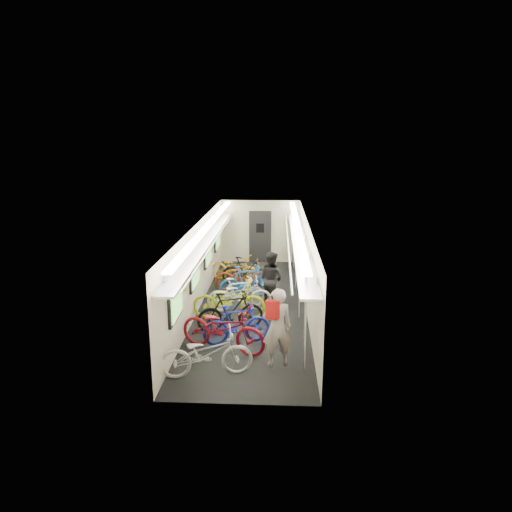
# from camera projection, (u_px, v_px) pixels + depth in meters

# --- Properties ---
(train_car_shell) EXTENTS (10.00, 10.00, 10.00)m
(train_car_shell) POSITION_uv_depth(u_px,v_px,m) (242.00, 244.00, 13.27)
(train_car_shell) COLOR black
(train_car_shell) RESTS_ON ground
(bicycle_0) EXTENTS (1.93, 1.01, 0.97)m
(bicycle_0) POSITION_uv_depth(u_px,v_px,m) (206.00, 353.00, 8.99)
(bicycle_0) COLOR silver
(bicycle_0) RESTS_ON ground
(bicycle_1) EXTENTS (1.65, 0.90, 0.96)m
(bicycle_1) POSITION_uv_depth(u_px,v_px,m) (237.00, 324.00, 10.46)
(bicycle_1) COLOR #1C2BAA
(bicycle_1) RESTS_ON ground
(bicycle_2) EXTENTS (2.17, 1.41, 1.08)m
(bicycle_2) POSITION_uv_depth(u_px,v_px,m) (223.00, 328.00, 10.07)
(bicycle_2) COLOR maroon
(bicycle_2) RESTS_ON ground
(bicycle_3) EXTENTS (1.74, 0.98, 1.01)m
(bicycle_3) POSITION_uv_depth(u_px,v_px,m) (230.00, 311.00, 11.16)
(bicycle_3) COLOR black
(bicycle_3) RESTS_ON ground
(bicycle_4) EXTENTS (1.92, 0.68, 1.01)m
(bicycle_4) POSITION_uv_depth(u_px,v_px,m) (229.00, 300.00, 11.96)
(bicycle_4) COLOR #C8CC13
(bicycle_4) RESTS_ON ground
(bicycle_5) EXTENTS (1.61, 1.02, 0.94)m
(bicycle_5) POSITION_uv_depth(u_px,v_px,m) (238.00, 293.00, 12.60)
(bicycle_5) COLOR white
(bicycle_5) RESTS_ON ground
(bicycle_6) EXTENTS (1.84, 0.83, 0.93)m
(bicycle_6) POSITION_uv_depth(u_px,v_px,m) (240.00, 295.00, 12.51)
(bicycle_6) COLOR silver
(bicycle_6) RESTS_ON ground
(bicycle_7) EXTENTS (1.72, 1.02, 1.00)m
(bicycle_7) POSITION_uv_depth(u_px,v_px,m) (246.00, 281.00, 13.59)
(bicycle_7) COLOR #1B60A6
(bicycle_7) RESTS_ON ground
(bicycle_8) EXTENTS (1.83, 0.86, 0.93)m
(bicycle_8) POSITION_uv_depth(u_px,v_px,m) (243.00, 275.00, 14.31)
(bicycle_8) COLOR #9E3211
(bicycle_8) RESTS_ON ground
(bicycle_9) EXTENTS (1.64, 0.64, 0.96)m
(bicycle_9) POSITION_uv_depth(u_px,v_px,m) (246.00, 271.00, 14.70)
(bicycle_9) COLOR black
(bicycle_9) RESTS_ON ground
(bicycle_10) EXTENTS (1.86, 1.24, 0.92)m
(bicycle_10) POSITION_uv_depth(u_px,v_px,m) (235.00, 268.00, 15.16)
(bicycle_10) COLOR gold
(bicycle_10) RESTS_ON ground
(passenger_near) EXTENTS (0.69, 0.53, 1.68)m
(passenger_near) POSITION_uv_depth(u_px,v_px,m) (277.00, 327.00, 9.34)
(passenger_near) COLOR gray
(passenger_near) RESTS_ON ground
(passenger_mid) EXTENTS (0.97, 0.93, 1.58)m
(passenger_mid) POSITION_uv_depth(u_px,v_px,m) (271.00, 279.00, 12.85)
(passenger_mid) COLOR black
(passenger_mid) RESTS_ON ground
(backpack) EXTENTS (0.29, 0.23, 0.38)m
(backpack) POSITION_uv_depth(u_px,v_px,m) (273.00, 310.00, 9.11)
(backpack) COLOR #A61011
(backpack) RESTS_ON passenger_near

